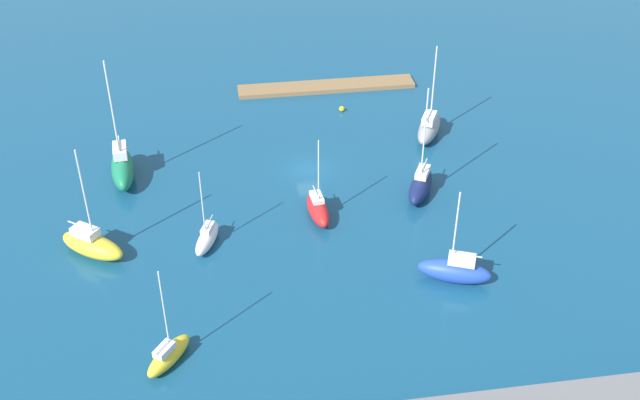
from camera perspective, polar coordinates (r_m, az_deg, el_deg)
The scene contains 11 objects.
water at distance 82.09m, azimuth -0.84°, elevation 2.29°, with size 160.00×160.00×0.00m, color navy.
pier_dock at distance 99.22m, azimuth 0.48°, elevation 8.49°, with size 22.72×3.20×0.54m, color olive.
sailboat_yellow_lone_north at distance 60.74m, azimuth -11.27°, elevation -11.28°, with size 4.13×4.87×8.90m.
sailboat_white_outer_mooring at distance 71.47m, azimuth -8.44°, elevation -2.81°, with size 3.10×5.17×8.20m.
sailboat_blue_center_basin at distance 67.56m, azimuth 10.05°, elevation -5.19°, with size 6.73×4.37×9.25m.
sailboat_navy_west_end at distance 77.98m, azimuth 7.54°, elevation 1.11°, with size 4.69×6.60×12.20m.
sailboat_red_inner_mooring at distance 74.15m, azimuth -0.16°, elevation -0.67°, with size 2.33×5.67×8.88m.
sailboat_gray_far_north at distance 88.51m, azimuth 8.16°, elevation 5.44°, with size 5.19×7.38×10.95m.
sailboat_green_lone_south at distance 82.27m, azimuth -14.57°, elevation 2.40°, with size 2.96×7.98×13.68m.
sailboat_yellow_off_beacon at distance 72.45m, azimuth -16.70°, elevation -3.19°, with size 6.85×5.84×11.21m.
mooring_buoy_yellow at distance 93.60m, azimuth 1.64°, elevation 6.83°, with size 0.67×0.67×0.67m, color yellow.
Camera 1 is at (9.15, 68.93, 43.63)m, focal length 42.79 mm.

